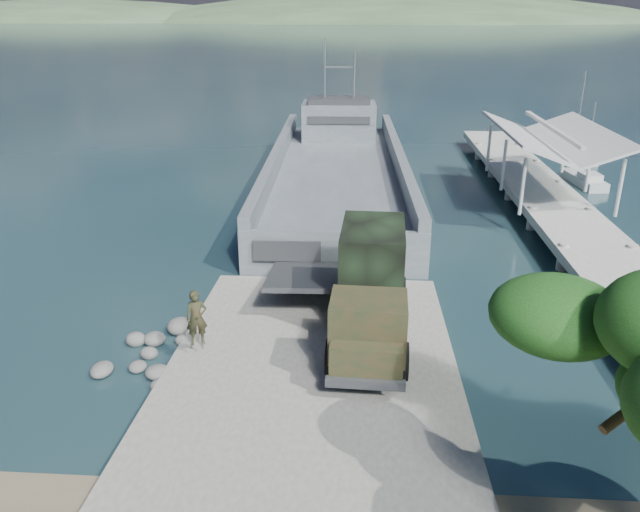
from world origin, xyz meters
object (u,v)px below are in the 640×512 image
Objects in this scene: sailboat_near at (584,180)px; sailboat_far at (574,154)px; pier at (549,190)px; soldier at (197,328)px; military_truck at (371,288)px; landing_craft at (337,180)px.

sailboat_far is (1.83, 8.33, 0.07)m from sailboat_near.
soldier is at bearing -132.65° from pier.
sailboat_near is (4.66, 7.42, -1.28)m from pier.
sailboat_near is at bearing 59.33° from military_truck.
pier is at bearing 29.44° from soldier.
soldier is at bearing -137.23° from sailboat_near.
sailboat_far is at bearing 67.62° from pier.
landing_craft is (-13.07, 4.30, -0.75)m from pier.
sailboat_far is at bearing 28.72° from landing_craft.
military_truck is (-11.01, -16.73, 0.79)m from pier.
sailboat_near is at bearing 57.88° from pier.
landing_craft reaches higher than pier.
landing_craft is at bearing 97.89° from military_truck.
soldier is at bearing -161.15° from military_truck.
sailboat_near reaches higher than pier.
landing_craft reaches higher than sailboat_near.
pier is 1.24× the size of landing_craft.
landing_craft is 22.67m from sailboat_far.
soldier is 0.27× the size of sailboat_far.
landing_craft is at bearing 62.16° from soldier.
sailboat_far is at bearing 64.00° from military_truck.
soldier is 41.60m from sailboat_far.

